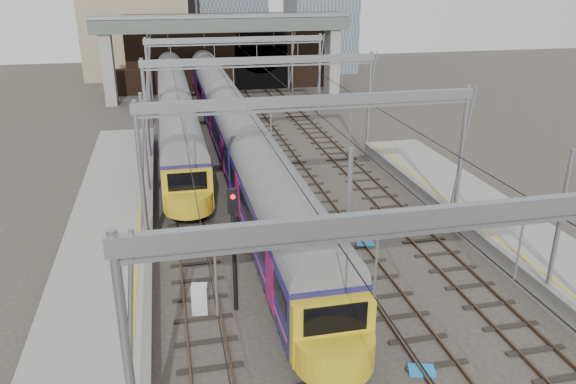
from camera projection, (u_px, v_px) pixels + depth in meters
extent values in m
plane|color=#38332D|center=(360.00, 332.00, 22.19)|extent=(160.00, 160.00, 0.00)
cube|color=gray|center=(95.00, 317.00, 22.21)|extent=(4.20, 55.00, 1.10)
cube|color=slate|center=(147.00, 300.00, 22.44)|extent=(0.35, 55.00, 0.12)
cube|color=gold|center=(134.00, 300.00, 22.32)|extent=(0.12, 55.00, 0.01)
cube|color=slate|center=(571.00, 305.00, 22.09)|extent=(0.35, 47.00, 0.12)
cube|color=#4C3828|center=(175.00, 203.00, 34.46)|extent=(0.08, 80.00, 0.16)
cube|color=#4C3828|center=(199.00, 202.00, 34.76)|extent=(0.08, 80.00, 0.16)
cube|color=black|center=(187.00, 204.00, 34.64)|extent=(2.40, 80.00, 0.14)
cube|color=#4C3828|center=(240.00, 198.00, 35.27)|extent=(0.08, 80.00, 0.16)
cube|color=#4C3828|center=(262.00, 196.00, 35.56)|extent=(0.08, 80.00, 0.16)
cube|color=black|center=(251.00, 198.00, 35.44)|extent=(2.40, 80.00, 0.14)
cube|color=#4C3828|center=(302.00, 193.00, 36.08)|extent=(0.08, 80.00, 0.16)
cube|color=#4C3828|center=(323.00, 192.00, 36.37)|extent=(0.08, 80.00, 0.16)
cube|color=black|center=(312.00, 193.00, 36.25)|extent=(2.40, 80.00, 0.14)
cube|color=#4C3828|center=(361.00, 189.00, 36.88)|extent=(0.08, 80.00, 0.16)
cube|color=#4C3828|center=(381.00, 187.00, 37.17)|extent=(0.08, 80.00, 0.16)
cube|color=black|center=(371.00, 189.00, 37.06)|extent=(2.40, 80.00, 0.14)
cylinder|color=gray|center=(130.00, 379.00, 13.63)|extent=(0.24, 0.24, 8.00)
cube|color=gray|center=(455.00, 214.00, 13.99)|extent=(16.80, 0.28, 0.50)
cylinder|color=gray|center=(142.00, 184.00, 26.38)|extent=(0.24, 0.24, 8.00)
cylinder|color=gray|center=(460.00, 161.00, 29.69)|extent=(0.24, 0.24, 8.00)
cube|color=gray|center=(312.00, 101.00, 26.74)|extent=(16.80, 0.28, 0.50)
cylinder|color=gray|center=(146.00, 116.00, 39.14)|extent=(0.24, 0.24, 8.00)
cylinder|color=gray|center=(369.00, 105.00, 42.44)|extent=(0.24, 0.24, 8.00)
cube|color=gray|center=(261.00, 60.00, 39.49)|extent=(16.80, 0.28, 0.50)
cylinder|color=gray|center=(149.00, 82.00, 51.89)|extent=(0.24, 0.24, 8.00)
cylinder|color=gray|center=(319.00, 75.00, 55.19)|extent=(0.24, 0.24, 8.00)
cube|color=gray|center=(235.00, 40.00, 52.24)|extent=(16.80, 0.28, 0.50)
cylinder|color=gray|center=(150.00, 63.00, 62.82)|extent=(0.24, 0.24, 8.00)
cylinder|color=gray|center=(292.00, 59.00, 66.12)|extent=(0.24, 0.24, 8.00)
cube|color=gray|center=(221.00, 29.00, 63.18)|extent=(16.80, 0.28, 0.50)
cube|color=black|center=(181.00, 117.00, 32.66)|extent=(0.03, 80.00, 0.03)
cube|color=black|center=(249.00, 113.00, 33.47)|extent=(0.03, 80.00, 0.03)
cube|color=black|center=(314.00, 110.00, 34.27)|extent=(0.03, 80.00, 0.03)
cube|color=black|center=(376.00, 107.00, 35.08)|extent=(0.03, 80.00, 0.03)
cube|color=black|center=(235.00, 52.00, 68.34)|extent=(26.00, 2.00, 9.00)
cube|color=black|center=(261.00, 68.00, 68.70)|extent=(6.50, 0.10, 5.20)
cylinder|color=black|center=(261.00, 46.00, 67.76)|extent=(6.50, 0.10, 6.50)
cube|color=black|center=(136.00, 82.00, 66.09)|extent=(6.00, 1.50, 3.00)
cube|color=gray|center=(108.00, 66.00, 60.09)|extent=(1.20, 2.50, 8.20)
cube|color=gray|center=(332.00, 59.00, 65.13)|extent=(1.20, 2.50, 8.20)
cube|color=#545E56|center=(223.00, 25.00, 61.14)|extent=(28.00, 3.00, 1.40)
cube|color=gray|center=(223.00, 16.00, 60.81)|extent=(28.00, 3.00, 0.30)
cube|color=gray|center=(188.00, 3.00, 91.42)|extent=(18.00, 14.00, 18.00)
cube|color=black|center=(223.00, 131.00, 49.65)|extent=(2.25, 66.64, 0.70)
cube|color=#19154A|center=(222.00, 109.00, 48.96)|extent=(2.86, 66.64, 2.56)
cylinder|color=slate|center=(222.00, 95.00, 48.50)|extent=(2.81, 66.14, 2.81)
cube|color=black|center=(222.00, 105.00, 48.81)|extent=(2.88, 65.44, 0.77)
cube|color=#BB3A6B|center=(223.00, 117.00, 49.22)|extent=(2.88, 65.64, 0.12)
cube|color=gold|center=(333.00, 332.00, 18.51)|extent=(2.81, 0.60, 2.36)
cube|color=black|center=(336.00, 319.00, 18.13)|extent=(2.15, 0.08, 1.02)
cube|color=black|center=(175.00, 119.00, 53.90)|extent=(2.22, 49.13, 0.70)
cube|color=#19154A|center=(174.00, 99.00, 53.21)|extent=(2.82, 49.13, 2.52)
cylinder|color=slate|center=(173.00, 86.00, 52.76)|extent=(2.76, 48.63, 2.76)
cube|color=black|center=(174.00, 95.00, 53.06)|extent=(2.84, 47.93, 0.76)
cube|color=#BB3A6B|center=(175.00, 106.00, 53.46)|extent=(2.84, 48.13, 0.12)
cube|color=gold|center=(188.00, 191.00, 30.73)|extent=(2.76, 0.60, 2.32)
cube|color=black|center=(187.00, 181.00, 30.36)|extent=(2.11, 0.08, 1.01)
cylinder|color=black|center=(234.00, 253.00, 22.72)|extent=(0.18, 0.18, 5.35)
cube|color=black|center=(233.00, 201.00, 21.72)|extent=(0.43, 0.29, 1.00)
sphere|color=red|center=(233.00, 197.00, 21.53)|extent=(0.20, 0.20, 0.20)
cylinder|color=black|center=(323.00, 278.00, 21.55)|extent=(0.15, 0.15, 4.63)
cube|color=black|center=(325.00, 232.00, 20.66)|extent=(0.36, 0.24, 0.87)
sphere|color=red|center=(326.00, 229.00, 20.48)|extent=(0.17, 0.17, 0.17)
cube|color=silver|center=(200.00, 299.00, 23.26)|extent=(0.73, 0.64, 1.29)
cube|color=#1B84D1|center=(422.00, 370.00, 19.94)|extent=(1.07, 0.88, 0.11)
cube|color=#1B84D1|center=(365.00, 244.00, 29.32)|extent=(1.01, 0.82, 0.10)
cube|color=#1B84D1|center=(395.00, 232.00, 30.73)|extent=(0.96, 0.82, 0.10)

